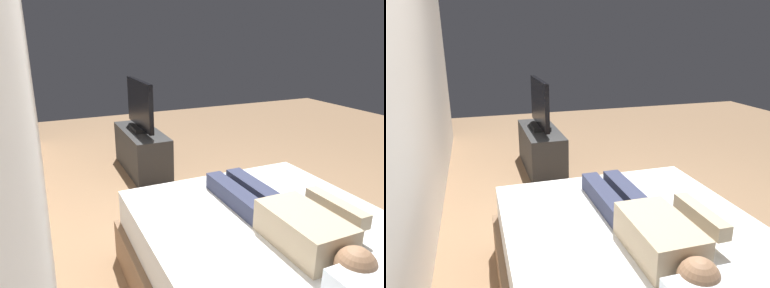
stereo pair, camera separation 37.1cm
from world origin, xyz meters
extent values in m
plane|color=#8C6B4C|center=(0.00, 0.00, 0.00)|extent=(10.00, 10.00, 0.00)
cube|color=silver|center=(0.40, 1.51, 1.40)|extent=(6.40, 0.10, 2.80)
cube|color=white|center=(-0.73, 0.28, 0.42)|extent=(1.86, 1.44, 0.24)
cube|color=tan|center=(-0.83, 0.28, 0.63)|extent=(0.48, 0.28, 0.18)
sphere|color=#936B4C|center=(-1.16, 0.28, 0.63)|extent=(0.18, 0.18, 0.18)
cube|color=#2D334C|center=(-0.29, 0.20, 0.60)|extent=(0.60, 0.11, 0.11)
cube|color=#2D334C|center=(-0.29, 0.36, 0.60)|extent=(0.60, 0.11, 0.11)
cube|color=tan|center=(-0.77, 0.00, 0.67)|extent=(0.40, 0.08, 0.08)
cube|color=black|center=(-0.55, -0.14, 0.55)|extent=(0.15, 0.04, 0.02)
cube|color=#2D2D2D|center=(1.84, 0.36, 0.25)|extent=(1.10, 0.40, 0.50)
cube|color=black|center=(1.84, 0.36, 0.53)|extent=(0.32, 0.20, 0.05)
cube|color=black|center=(1.84, 0.36, 0.82)|extent=(0.88, 0.05, 0.54)
camera|label=1|loc=(-2.04, 1.44, 1.58)|focal=32.82mm
camera|label=2|loc=(-2.17, 1.09, 1.58)|focal=32.82mm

